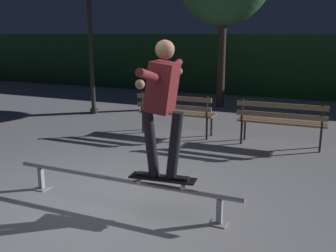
{
  "coord_description": "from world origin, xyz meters",
  "views": [
    {
      "loc": [
        2.28,
        -3.56,
        2.06
      ],
      "look_at": [
        0.28,
        1.05,
        0.85
      ],
      "focal_mm": 41.15,
      "sensor_mm": 36.0,
      "label": 1
    }
  ],
  "objects_px": {
    "skateboard": "(163,179)",
    "park_bench_leftmost": "(175,110)",
    "skateboarder": "(163,99)",
    "park_bench_left_center": "(281,119)",
    "lamp_post_left": "(90,16)",
    "grind_rail": "(121,183)"
  },
  "relations": [
    {
      "from": "grind_rail",
      "to": "lamp_post_left",
      "type": "distance_m",
      "value": 6.16
    },
    {
      "from": "skateboarder",
      "to": "skateboard",
      "type": "bearing_deg",
      "value": -173.98
    },
    {
      "from": "grind_rail",
      "to": "lamp_post_left",
      "type": "relative_size",
      "value": 0.78
    },
    {
      "from": "skateboarder",
      "to": "lamp_post_left",
      "type": "distance_m",
      "value": 6.21
    },
    {
      "from": "skateboard",
      "to": "park_bench_leftmost",
      "type": "xyz_separation_m",
      "value": [
        -1.22,
        3.35,
        0.11
      ]
    },
    {
      "from": "skateboard",
      "to": "park_bench_left_center",
      "type": "xyz_separation_m",
      "value": [
        0.88,
        3.35,
        0.11
      ]
    },
    {
      "from": "park_bench_leftmost",
      "to": "lamp_post_left",
      "type": "height_order",
      "value": "lamp_post_left"
    },
    {
      "from": "park_bench_leftmost",
      "to": "lamp_post_left",
      "type": "bearing_deg",
      "value": 156.74
    },
    {
      "from": "skateboarder",
      "to": "park_bench_leftmost",
      "type": "relative_size",
      "value": 0.97
    },
    {
      "from": "skateboard",
      "to": "park_bench_left_center",
      "type": "relative_size",
      "value": 0.5
    },
    {
      "from": "skateboard",
      "to": "park_bench_left_center",
      "type": "height_order",
      "value": "park_bench_left_center"
    },
    {
      "from": "skateboard",
      "to": "park_bench_leftmost",
      "type": "height_order",
      "value": "park_bench_leftmost"
    },
    {
      "from": "skateboard",
      "to": "lamp_post_left",
      "type": "bearing_deg",
      "value": 131.6
    },
    {
      "from": "park_bench_left_center",
      "to": "skateboarder",
      "type": "bearing_deg",
      "value": -104.68
    },
    {
      "from": "skateboard",
      "to": "park_bench_left_center",
      "type": "distance_m",
      "value": 3.47
    },
    {
      "from": "skateboarder",
      "to": "park_bench_left_center",
      "type": "distance_m",
      "value": 3.56
    },
    {
      "from": "grind_rail",
      "to": "park_bench_left_center",
      "type": "xyz_separation_m",
      "value": [
        1.44,
        3.35,
        0.26
      ]
    },
    {
      "from": "skateboard",
      "to": "skateboarder",
      "type": "relative_size",
      "value": 0.51
    },
    {
      "from": "park_bench_leftmost",
      "to": "skateboard",
      "type": "bearing_deg",
      "value": -69.95
    },
    {
      "from": "park_bench_leftmost",
      "to": "park_bench_left_center",
      "type": "xyz_separation_m",
      "value": [
        2.1,
        0.0,
        0.0
      ]
    },
    {
      "from": "skateboarder",
      "to": "park_bench_leftmost",
      "type": "xyz_separation_m",
      "value": [
        -1.23,
        3.35,
        -0.83
      ]
    },
    {
      "from": "skateboard",
      "to": "skateboarder",
      "type": "height_order",
      "value": "skateboarder"
    }
  ]
}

